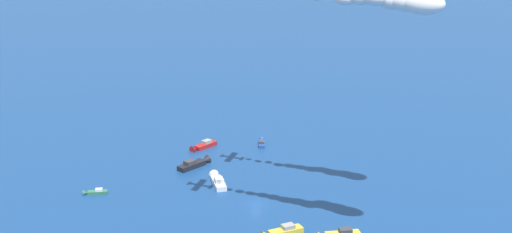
# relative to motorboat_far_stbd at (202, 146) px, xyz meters

# --- Properties ---
(ground_plane) EXTENTS (2000.00, 2000.00, 0.00)m
(ground_plane) POSITION_rel_motorboat_far_stbd_xyz_m (-27.53, -31.62, -0.71)
(ground_plane) COLOR navy
(motorboat_far_stbd) EXTENTS (9.37, 4.56, 2.63)m
(motorboat_far_stbd) POSITION_rel_motorboat_far_stbd_xyz_m (0.00, 0.00, 0.00)
(motorboat_far_stbd) COLOR #B21E1E
(motorboat_far_stbd) RESTS_ON ground_plane
(motorboat_inshore) EXTENTS (10.69, 5.33, 3.01)m
(motorboat_inshore) POSITION_rel_motorboat_far_stbd_xyz_m (-13.05, -5.64, 0.10)
(motorboat_inshore) COLOR black
(motorboat_inshore) RESTS_ON ground_plane
(motorboat_offshore) EXTENTS (9.25, 7.80, 2.81)m
(motorboat_offshore) POSITION_rel_motorboat_far_stbd_xyz_m (-39.62, -43.91, 0.05)
(motorboat_offshore) COLOR gold
(motorboat_offshore) RESTS_ON ground_plane
(motorboat_trailing) EXTENTS (4.74, 5.92, 1.77)m
(motorboat_trailing) POSITION_rel_motorboat_far_stbd_xyz_m (-40.45, 7.17, -0.23)
(motorboat_trailing) COLOR #33704C
(motorboat_trailing) RESTS_ON ground_plane
(motorboat_mid_cluster) EXTENTS (6.94, 4.69, 2.00)m
(motorboat_mid_cluster) POSITION_rel_motorboat_far_stbd_xyz_m (10.96, -13.83, -0.17)
(motorboat_mid_cluster) COLOR #23478C
(motorboat_mid_cluster) RESTS_ON ground_plane
(motorboat_outer_ring_b) EXTENTS (9.38, 8.77, 2.97)m
(motorboat_outer_ring_b) POSITION_rel_motorboat_far_stbd_xyz_m (-20.67, -16.96, 0.09)
(motorboat_outer_ring_b) COLOR white
(motorboat_outer_ring_b) RESTS_ON ground_plane
(smoke_trail_lead) EXTENTS (6.96, 39.01, 5.43)m
(smoke_trail_lead) POSITION_rel_motorboat_far_stbd_xyz_m (-35.25, -63.91, 52.38)
(smoke_trail_lead) COLOR silver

